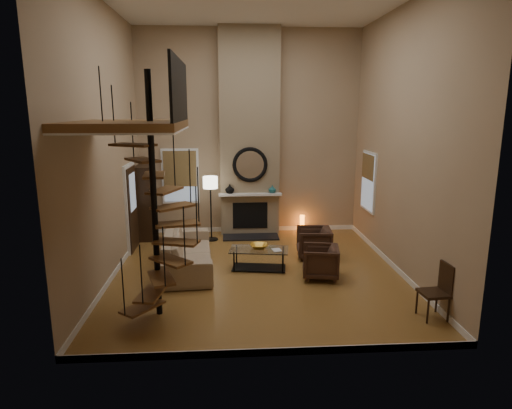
{
  "coord_description": "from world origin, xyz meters",
  "views": [
    {
      "loc": [
        -0.61,
        -8.86,
        3.45
      ],
      "look_at": [
        0.0,
        0.4,
        1.4
      ],
      "focal_mm": 30.92,
      "sensor_mm": 36.0,
      "label": 1
    }
  ],
  "objects": [
    {
      "name": "baseboard_back",
      "position": [
        0.0,
        3.24,
        0.06
      ],
      "size": [
        6.0,
        0.02,
        0.12
      ],
      "primitive_type": "cube",
      "color": "white",
      "rests_on": "ground"
    },
    {
      "name": "hearth",
      "position": [
        0.0,
        2.57,
        0.02
      ],
      "size": [
        1.5,
        0.6,
        0.04
      ],
      "primitive_type": "cube",
      "color": "black",
      "rests_on": "ground"
    },
    {
      "name": "loft",
      "position": [
        -2.04,
        -1.8,
        3.24
      ],
      "size": [
        1.7,
        2.2,
        1.09
      ],
      "color": "brown",
      "rests_on": "left_wall"
    },
    {
      "name": "spiral_stair",
      "position": [
        -1.78,
        -1.79,
        1.78
      ],
      "size": [
        1.47,
        1.47,
        4.06
      ],
      "color": "black",
      "rests_on": "ground"
    },
    {
      "name": "baseboard_left",
      "position": [
        -2.99,
        0.0,
        0.06
      ],
      "size": [
        0.02,
        6.5,
        0.12
      ],
      "primitive_type": "cube",
      "color": "white",
      "rests_on": "ground"
    },
    {
      "name": "baseboard_right",
      "position": [
        2.99,
        0.0,
        0.06
      ],
      "size": [
        0.02,
        6.5,
        0.12
      ],
      "primitive_type": "cube",
      "color": "white",
      "rests_on": "ground"
    },
    {
      "name": "ground",
      "position": [
        0.0,
        0.0,
        -0.01
      ],
      "size": [
        6.0,
        6.5,
        0.01
      ],
      "primitive_type": "cube",
      "color": "#B07D38",
      "rests_on": "ground"
    },
    {
      "name": "mantel",
      "position": [
        0.0,
        2.78,
        1.15
      ],
      "size": [
        1.7,
        0.18,
        0.06
      ],
      "primitive_type": "cube",
      "color": "white",
      "rests_on": "chimney_breast"
    },
    {
      "name": "armchair_near",
      "position": [
        1.46,
        0.89,
        0.35
      ],
      "size": [
        0.84,
        0.82,
        0.71
      ],
      "primitive_type": "imported",
      "rotation": [
        0.0,
        0.0,
        -1.65
      ],
      "color": "#3F271D",
      "rests_on": "ground"
    },
    {
      "name": "vase_left",
      "position": [
        -0.55,
        2.82,
        1.3
      ],
      "size": [
        0.24,
        0.24,
        0.25
      ],
      "primitive_type": "imported",
      "color": "black",
      "rests_on": "mantel"
    },
    {
      "name": "baseboard_front",
      "position": [
        0.0,
        -3.24,
        0.06
      ],
      "size": [
        6.0,
        0.02,
        0.12
      ],
      "primitive_type": "cube",
      "color": "white",
      "rests_on": "ground"
    },
    {
      "name": "mirror_frame",
      "position": [
        0.0,
        2.84,
        1.95
      ],
      "size": [
        0.94,
        0.1,
        0.94
      ],
      "primitive_type": "torus",
      "rotation": [
        1.57,
        0.0,
        0.0
      ],
      "color": "black",
      "rests_on": "chimney_breast"
    },
    {
      "name": "front_wall",
      "position": [
        0.0,
        -3.25,
        2.75
      ],
      "size": [
        6.0,
        0.02,
        5.5
      ],
      "primitive_type": "cube",
      "color": "tan",
      "rests_on": "ground"
    },
    {
      "name": "coffee_table",
      "position": [
        0.05,
        0.22,
        0.28
      ],
      "size": [
        1.34,
        0.81,
        0.46
      ],
      "color": "silver",
      "rests_on": "ground"
    },
    {
      "name": "mirror_disc",
      "position": [
        0.0,
        2.85,
        1.95
      ],
      "size": [
        0.8,
        0.01,
        0.8
      ],
      "primitive_type": "cylinder",
      "rotation": [
        1.57,
        0.0,
        0.0
      ],
      "color": "white",
      "rests_on": "chimney_breast"
    },
    {
      "name": "bowl",
      "position": [
        0.05,
        0.27,
        0.5
      ],
      "size": [
        0.39,
        0.39,
        0.1
      ],
      "primitive_type": "imported",
      "color": "gold",
      "rests_on": "coffee_table"
    },
    {
      "name": "accent_lamp",
      "position": [
        1.48,
        3.06,
        0.25
      ],
      "size": [
        0.13,
        0.13,
        0.46
      ],
      "primitive_type": "cylinder",
      "color": "orange",
      "rests_on": "ground"
    },
    {
      "name": "window_back",
      "position": [
        -1.9,
        3.22,
        1.62
      ],
      "size": [
        1.02,
        0.06,
        1.52
      ],
      "color": "white",
      "rests_on": "back_wall"
    },
    {
      "name": "sofa",
      "position": [
        -1.51,
        0.39,
        0.4
      ],
      "size": [
        1.2,
        2.65,
        0.75
      ],
      "primitive_type": "imported",
      "rotation": [
        0.0,
        0.0,
        1.64
      ],
      "color": "tan",
      "rests_on": "ground"
    },
    {
      "name": "hutch",
      "position": [
        -2.78,
        2.78,
        0.95
      ],
      "size": [
        0.43,
        0.9,
        2.02
      ],
      "primitive_type": "cube",
      "color": "black",
      "rests_on": "ground"
    },
    {
      "name": "back_wall",
      "position": [
        0.0,
        3.25,
        2.75
      ],
      "size": [
        6.0,
        0.02,
        5.5
      ],
      "primitive_type": "cube",
      "color": "tan",
      "rests_on": "ground"
    },
    {
      "name": "book",
      "position": [
        0.4,
        0.07,
        0.46
      ],
      "size": [
        0.22,
        0.27,
        0.02
      ],
      "primitive_type": "imported",
      "rotation": [
        0.0,
        0.0,
        0.17
      ],
      "color": "gray",
      "rests_on": "coffee_table"
    },
    {
      "name": "left_wall",
      "position": [
        -3.0,
        0.0,
        2.75
      ],
      "size": [
        0.02,
        6.5,
        5.5
      ],
      "primitive_type": "cube",
      "color": "tan",
      "rests_on": "ground"
    },
    {
      "name": "floor_lamp",
      "position": [
        -1.05,
        2.45,
        1.41
      ],
      "size": [
        0.38,
        0.38,
        1.7
      ],
      "color": "black",
      "rests_on": "ground"
    },
    {
      "name": "entry_door",
      "position": [
        -2.95,
        1.8,
        1.05
      ],
      "size": [
        0.1,
        1.05,
        2.16
      ],
      "color": "white",
      "rests_on": "ground"
    },
    {
      "name": "vase_right",
      "position": [
        0.6,
        2.82,
        1.28
      ],
      "size": [
        0.2,
        0.2,
        0.21
      ],
      "primitive_type": "imported",
      "color": "#1C5E62",
      "rests_on": "mantel"
    },
    {
      "name": "firebox",
      "position": [
        0.0,
        2.86,
        0.55
      ],
      "size": [
        0.95,
        0.02,
        0.72
      ],
      "primitive_type": "cube",
      "color": "black",
      "rests_on": "chimney_breast"
    },
    {
      "name": "side_chair",
      "position": [
        2.86,
        -2.26,
        0.53
      ],
      "size": [
        0.47,
        0.45,
        0.94
      ],
      "color": "black",
      "rests_on": "ground"
    },
    {
      "name": "chimney_breast",
      "position": [
        0.0,
        3.06,
        2.75
      ],
      "size": [
        1.6,
        0.38,
        5.5
      ],
      "primitive_type": "cube",
      "color": "#887558",
      "rests_on": "ground"
    },
    {
      "name": "right_wall",
      "position": [
        3.0,
        0.0,
        2.75
      ],
      "size": [
        0.02,
        6.5,
        5.5
      ],
      "primitive_type": "cube",
      "color": "tan",
      "rests_on": "ground"
    },
    {
      "name": "window_right",
      "position": [
        2.97,
        2.0,
        1.63
      ],
      "size": [
        0.06,
        1.02,
        1.52
      ],
      "color": "white",
      "rests_on": "right_wall"
    },
    {
      "name": "armchair_far",
      "position": [
        1.34,
        -0.41,
        0.35
      ],
      "size": [
        0.84,
        0.83,
        0.66
      ],
      "primitive_type": "imported",
      "rotation": [
        0.0,
        0.0,
        -1.75
      ],
      "color": "#3F271D",
      "rests_on": "ground"
    }
  ]
}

